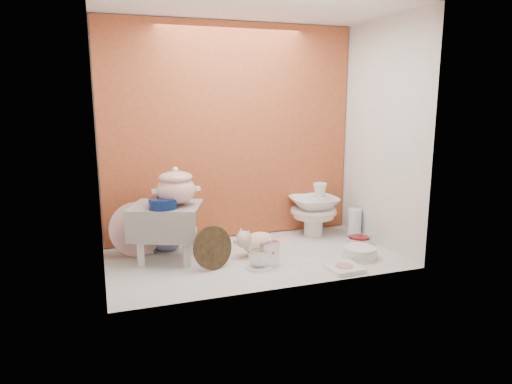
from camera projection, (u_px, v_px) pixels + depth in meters
ground at (254, 258)px, 2.93m from camera, size 1.80×1.80×0.00m
niche_shell at (245, 108)px, 2.90m from camera, size 1.86×1.03×1.53m
step_stool at (167, 232)px, 2.86m from camera, size 0.51×0.47×0.35m
soup_tureen at (176, 186)px, 2.79m from camera, size 0.29×0.29×0.24m
cobalt_bowl at (163, 203)px, 2.73m from camera, size 0.18×0.18×0.06m
floral_platter at (137, 229)px, 2.95m from camera, size 0.36×0.18×0.34m
blue_white_vase at (165, 231)px, 3.07m from camera, size 0.24×0.24×0.25m
lacquer_tray at (213, 248)px, 2.72m from camera, size 0.27×0.14×0.26m
mantel_clock at (270, 253)px, 2.75m from camera, size 0.12×0.07×0.17m
plush_pig at (260, 243)px, 2.95m from camera, size 0.33×0.28×0.17m
teacup_saucer at (259, 267)px, 2.76m from camera, size 0.20×0.20×0.01m
gold_rim_teacup at (259, 258)px, 2.74m from camera, size 0.14×0.14×0.10m
lattice_dish at (344, 268)px, 2.71m from camera, size 0.20×0.20×0.03m
dinner_plate_stack at (360, 253)px, 2.91m from camera, size 0.28×0.28×0.07m
crystal_bowl at (359, 241)px, 3.17m from camera, size 0.18×0.18×0.05m
clear_glass_vase at (354, 223)px, 3.36m from camera, size 0.11×0.11×0.20m
porcelain_tower at (314, 209)px, 3.37m from camera, size 0.45×0.45×0.39m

